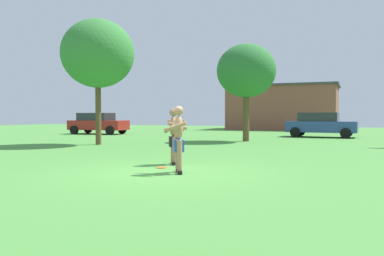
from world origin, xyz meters
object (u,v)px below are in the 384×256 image
(player_with_cap, at_px, (174,134))
(tree_left_field, at_px, (98,54))
(tree_behind_players, at_px, (246,71))
(car_blue_near_post, at_px, (321,124))
(frisbee, at_px, (162,168))
(car_red_mid_lot, at_px, (98,123))
(player_in_blue, at_px, (178,138))

(player_with_cap, bearing_deg, tree_left_field, 139.52)
(tree_behind_players, bearing_deg, car_blue_near_post, 58.62)
(frisbee, distance_m, car_red_mid_lot, 20.12)
(frisbee, xyz_separation_m, tree_left_field, (-6.61, 6.46, 4.35))
(tree_left_field, bearing_deg, tree_behind_players, 40.15)
(car_red_mid_lot, xyz_separation_m, tree_behind_players, (12.35, -3.85, 2.97))
(frisbee, height_order, tree_behind_players, tree_behind_players)
(car_red_mid_lot, bearing_deg, player_with_cap, -48.29)
(player_with_cap, relative_size, frisbee, 6.17)
(player_in_blue, xyz_separation_m, tree_left_field, (-7.41, 7.13, 3.49))
(player_with_cap, distance_m, car_red_mid_lot, 19.44)
(car_blue_near_post, distance_m, tree_left_field, 14.74)
(car_blue_near_post, bearing_deg, tree_left_field, -131.37)
(player_in_blue, relative_size, car_blue_near_post, 0.38)
(player_with_cap, height_order, player_in_blue, player_in_blue)
(player_with_cap, bearing_deg, frisbee, -87.71)
(car_red_mid_lot, bearing_deg, tree_behind_players, -17.30)
(player_with_cap, relative_size, tree_left_field, 0.27)
(tree_behind_players, bearing_deg, player_with_cap, -86.86)
(frisbee, xyz_separation_m, car_red_mid_lot, (-12.97, 15.36, 0.81))
(player_with_cap, distance_m, player_in_blue, 1.73)
(player_with_cap, distance_m, tree_behind_players, 11.07)
(car_blue_near_post, height_order, tree_behind_players, tree_behind_players)
(car_red_mid_lot, bearing_deg, player_in_blue, -49.34)
(player_in_blue, bearing_deg, player_with_cap, 118.68)
(car_blue_near_post, height_order, car_red_mid_lot, same)
(tree_behind_players, bearing_deg, player_in_blue, -83.38)
(car_blue_near_post, bearing_deg, frisbee, -99.41)
(player_with_cap, xyz_separation_m, car_red_mid_lot, (-12.94, 14.51, -0.06))
(player_in_blue, height_order, tree_left_field, tree_left_field)
(tree_left_field, bearing_deg, frisbee, -44.35)
(tree_left_field, bearing_deg, car_blue_near_post, 48.63)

